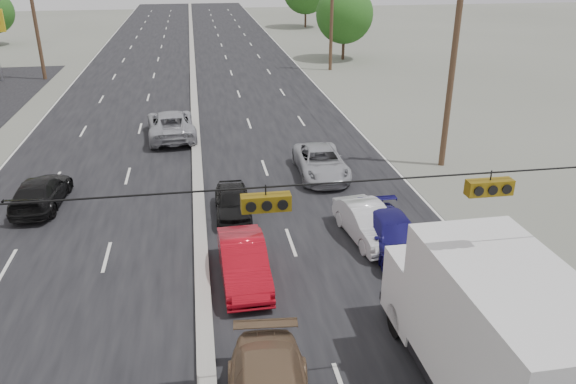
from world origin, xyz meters
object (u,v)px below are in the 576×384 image
object	(u,v)px
utility_pole_left_c	(35,17)
queue_car_a	(233,202)
queue_car_d	(394,237)
queue_car_c	(321,163)
oncoming_far	(171,124)
queue_car_b	(367,223)
utility_pole_right_c	(332,12)
utility_pole_right_b	(453,66)
box_truck	(489,331)
tree_right_mid	(345,15)
red_sedan	(244,262)
oncoming_near	(41,192)

from	to	relation	value
utility_pole_left_c	queue_car_a	world-z (taller)	utility_pole_left_c
queue_car_d	queue_car_c	bearing A→B (deg)	96.97
queue_car_a	oncoming_far	distance (m)	11.56
queue_car_b	oncoming_far	world-z (taller)	oncoming_far
utility_pole_right_c	oncoming_far	world-z (taller)	utility_pole_right_c
utility_pole_left_c	queue_car_b	distance (m)	37.54
utility_pole_left_c	utility_pole_right_b	distance (m)	35.36
utility_pole_right_c	queue_car_b	bearing A→B (deg)	-100.84
box_truck	queue_car_d	xyz separation A→B (m)	(0.30, 7.30, -1.35)
utility_pole_right_b	queue_car_a	distance (m)	12.71
utility_pole_right_b	oncoming_far	xyz separation A→B (m)	(-13.90, 6.96, -4.31)
queue_car_b	oncoming_far	xyz separation A→B (m)	(-7.74, 14.12, 0.13)
tree_right_mid	queue_car_d	distance (m)	39.34
utility_pole_left_c	box_truck	size ratio (longest dim) A/B	1.29
box_truck	queue_car_c	distance (m)	15.26
utility_pole_right_b	queue_car_c	size ratio (longest dim) A/B	2.04
red_sedan	oncoming_far	distance (m)	16.56
box_truck	queue_car_c	bearing A→B (deg)	91.98
utility_pole_left_c	utility_pole_right_b	world-z (taller)	same
utility_pole_right_c	box_truck	world-z (taller)	utility_pole_right_c
queue_car_d	queue_car_b	bearing A→B (deg)	118.92
red_sedan	queue_car_a	size ratio (longest dim) A/B	1.19
utility_pole_left_c	tree_right_mid	size ratio (longest dim) A/B	1.40
utility_pole_right_b	tree_right_mid	world-z (taller)	utility_pole_right_b
utility_pole_right_b	oncoming_near	bearing A→B (deg)	-174.12
utility_pole_left_c	oncoming_near	distance (m)	27.95
utility_pole_left_c	queue_car_d	size ratio (longest dim) A/B	2.21
queue_car_a	queue_car_c	world-z (taller)	queue_car_c
tree_right_mid	queue_car_d	world-z (taller)	tree_right_mid
oncoming_far	box_truck	bearing A→B (deg)	105.44
oncoming_near	oncoming_far	size ratio (longest dim) A/B	0.78
box_truck	queue_car_c	xyz separation A→B (m)	(-0.70, 15.19, -1.32)
utility_pole_left_c	tree_right_mid	bearing A→B (deg)	10.30
queue_car_c	oncoming_far	bearing A→B (deg)	136.30
utility_pole_left_c	queue_car_c	bearing A→B (deg)	-53.98
queue_car_b	oncoming_near	bearing A→B (deg)	151.44
tree_right_mid	red_sedan	distance (m)	41.80
utility_pole_right_c	oncoming_far	bearing A→B (deg)	-127.61
red_sedan	oncoming_far	world-z (taller)	oncoming_far
tree_right_mid	queue_car_d	size ratio (longest dim) A/B	1.57
oncoming_near	queue_car_a	bearing A→B (deg)	167.61
queue_car_a	oncoming_near	world-z (taller)	oncoming_near
utility_pole_left_c	oncoming_far	size ratio (longest dim) A/B	1.75
queue_car_a	oncoming_far	world-z (taller)	oncoming_far
red_sedan	tree_right_mid	bearing A→B (deg)	69.77
oncoming_far	utility_pole_left_c	bearing A→B (deg)	-62.68
utility_pole_left_c	oncoming_near	xyz separation A→B (m)	(5.80, -26.98, -4.46)
red_sedan	queue_car_a	distance (m)	5.10
tree_right_mid	red_sedan	size ratio (longest dim) A/B	1.66
queue_car_c	utility_pole_right_c	bearing A→B (deg)	77.00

